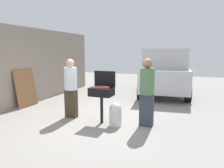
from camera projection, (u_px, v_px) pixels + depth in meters
ground_plane at (103, 121)px, 5.88m from camera, size 24.00×24.00×0.00m
house_wall_side at (30, 66)px, 7.79m from camera, size 0.24×8.00×2.77m
bbq_grill at (102, 93)px, 5.57m from camera, size 0.60×0.44×0.97m
grill_lid_open at (105, 79)px, 5.72m from camera, size 0.60×0.05×0.42m
hot_dog_0 at (101, 87)px, 5.50m from camera, size 0.13×0.04×0.03m
hot_dog_1 at (102, 88)px, 5.42m from camera, size 0.13×0.04×0.03m
hot_dog_2 at (102, 87)px, 5.63m from camera, size 0.13×0.04×0.03m
hot_dog_3 at (107, 88)px, 5.44m from camera, size 0.13×0.03×0.03m
hot_dog_4 at (106, 87)px, 5.63m from camera, size 0.13×0.03×0.03m
hot_dog_5 at (106, 87)px, 5.53m from camera, size 0.13×0.04×0.03m
hot_dog_6 at (97, 87)px, 5.58m from camera, size 0.13×0.03×0.03m
hot_dog_7 at (107, 87)px, 5.59m from camera, size 0.13×0.03×0.03m
hot_dog_8 at (95, 88)px, 5.44m from camera, size 0.13×0.03×0.03m
hot_dog_9 at (101, 86)px, 5.67m from camera, size 0.13×0.03×0.03m
hot_dog_10 at (100, 88)px, 5.47m from camera, size 0.13×0.03×0.03m
hot_dog_11 at (94, 87)px, 5.54m from camera, size 0.13×0.04×0.03m
hot_dog_12 at (97, 87)px, 5.62m from camera, size 0.13×0.04×0.03m
propane_tank at (115, 114)px, 5.43m from camera, size 0.32×0.32×0.62m
person_left at (71, 86)px, 6.05m from camera, size 0.36×0.36×1.71m
person_right at (147, 90)px, 5.34m from camera, size 0.37×0.37×1.74m
parked_minivan at (165, 71)px, 9.51m from camera, size 2.45×4.59×2.02m
leaning_board at (26, 88)px, 7.31m from camera, size 0.21×0.90×1.29m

